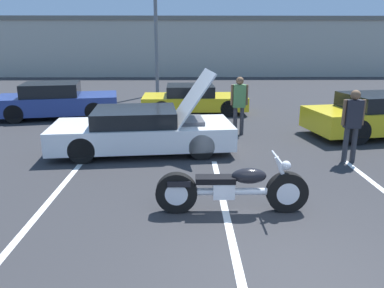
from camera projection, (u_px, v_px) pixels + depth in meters
The scene contains 10 objects.
parking_stripe_foreground at pixel (35, 218), 6.15m from camera, with size 0.12×5.72×0.01m, color white.
parking_stripe_middle at pixel (227, 216), 6.19m from camera, with size 0.12×5.72×0.01m, color white.
far_building at pixel (203, 45), 29.47m from camera, with size 32.00×4.20×4.40m.
motorcycle at pixel (232, 189), 6.26m from camera, with size 2.56×0.70×0.99m.
show_car_hood_open at pixel (143, 130), 9.64m from camera, with size 4.72×2.32×2.06m.
parked_car_right_row at pixel (383, 115), 11.22m from camera, with size 4.82×2.61×1.26m.
parked_car_mid_row at pixel (193, 99), 14.69m from camera, with size 4.05×1.92×1.09m.
parked_car_left_row at pixel (56, 101), 13.86m from camera, with size 4.59×2.67×1.27m.
spectator_near_motorcycle at pixel (353, 120), 8.67m from camera, with size 0.52×0.22×1.71m.
spectator_by_show_car at pixel (239, 101), 11.14m from camera, with size 0.52×0.23×1.75m.
Camera 1 is at (-1.29, -3.74, 2.85)m, focal length 35.00 mm.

